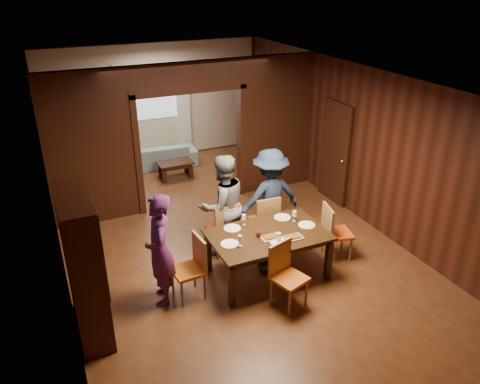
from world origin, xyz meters
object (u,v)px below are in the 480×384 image
chair_near (289,277)px  person_purple (160,250)px  coffee_table (176,170)px  chair_right (338,232)px  chair_far_l (222,227)px  sofa (157,156)px  hutch (84,266)px  person_navy (270,197)px  chair_far_r (263,219)px  dining_table (268,255)px  chair_left (188,269)px  person_grey (223,205)px

chair_near → person_purple: bearing=133.2°
coffee_table → chair_right: size_ratio=0.82×
chair_far_l → sofa: bearing=-95.4°
person_purple → hutch: hutch is taller
person_navy → person_purple: bearing=21.4°
sofa → chair_far_l: (-0.04, -4.32, 0.21)m
sofa → hutch: (-2.37, -5.35, 0.72)m
chair_right → chair_far_r: bearing=59.4°
person_purple → chair_far_r: (2.05, 0.78, -0.36)m
person_navy → dining_table: person_navy is taller
sofa → chair_left: bearing=83.5°
sofa → chair_near: size_ratio=1.97×
chair_left → chair_near: (1.25, -0.79, 0.00)m
chair_left → chair_near: same height
person_grey → chair_far_r: (0.74, -0.06, -0.40)m
person_navy → chair_far_r: (-0.15, -0.06, -0.38)m
person_navy → chair_left: person_navy is taller
chair_far_r → hutch: (-3.10, -1.00, 0.52)m
hutch → chair_left: bearing=4.7°
chair_far_r → coffee_table: bearing=-77.9°
person_purple → person_grey: bearing=134.6°
person_navy → dining_table: (-0.52, -0.95, -0.49)m
chair_left → hutch: 1.51m
chair_far_r → hutch: hutch is taller
dining_table → chair_right: size_ratio=1.85×
dining_table → hutch: hutch is taller
dining_table → hutch: size_ratio=0.90×
hutch → sofa: bearing=66.1°
person_grey → hutch: bearing=15.4°
dining_table → chair_near: bearing=-94.4°
person_purple → person_grey: size_ratio=0.95×
dining_table → chair_right: bearing=-0.3°
person_purple → chair_far_l: (1.28, 0.82, -0.36)m
person_grey → person_navy: person_grey is taller
sofa → dining_table: dining_table is taller
hutch → chair_far_r: bearing=17.8°
person_purple → dining_table: (1.68, -0.10, -0.47)m
coffee_table → chair_far_r: 3.52m
person_purple → chair_far_r: bearing=122.7°
person_grey → chair_near: bearing=91.4°
sofa → chair_left: (-0.96, -5.23, 0.21)m
dining_table → chair_left: chair_left is taller
person_navy → chair_left: size_ratio=1.79×
sofa → coffee_table: sofa is taller
person_grey → person_navy: (0.89, 0.00, -0.02)m
chair_near → dining_table: bearing=67.5°
sofa → chair_right: chair_right is taller
person_grey → chair_left: size_ratio=1.83×
person_purple → person_navy: (2.20, 0.85, 0.02)m
sofa → coffee_table: size_ratio=2.39×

